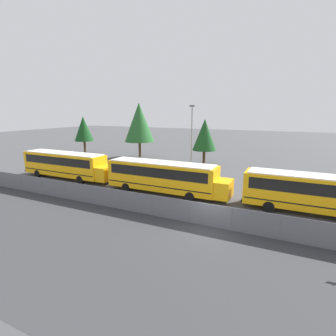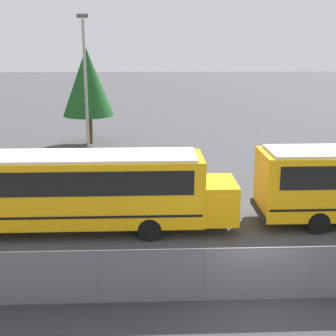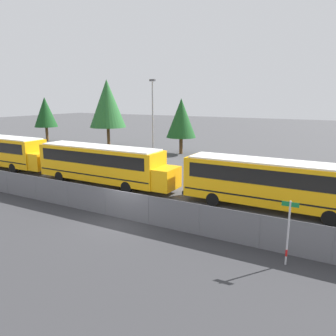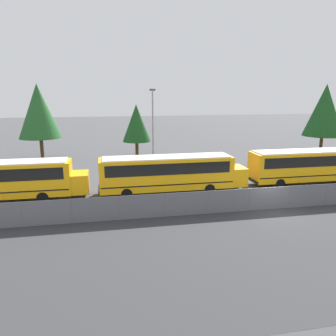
{
  "view_description": "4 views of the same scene",
  "coord_description": "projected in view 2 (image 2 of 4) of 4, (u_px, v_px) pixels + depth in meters",
  "views": [
    {
      "loc": [
        4.9,
        -17.14,
        8.16
      ],
      "look_at": [
        -6.44,
        6.54,
        2.42
      ],
      "focal_mm": 28.0,
      "sensor_mm": 36.0,
      "label": 1
    },
    {
      "loc": [
        -3.16,
        -12.39,
        7.58
      ],
      "look_at": [
        -2.39,
        6.49,
        2.34
      ],
      "focal_mm": 50.0,
      "sensor_mm": 36.0,
      "label": 2
    },
    {
      "loc": [
        11.1,
        -14.82,
        7.1
      ],
      "look_at": [
        0.22,
        4.7,
        2.25
      ],
      "focal_mm": 35.0,
      "sensor_mm": 36.0,
      "label": 3
    },
    {
      "loc": [
        -11.72,
        -21.17,
        8.48
      ],
      "look_at": [
        -6.42,
        6.29,
        2.01
      ],
      "focal_mm": 35.0,
      "sensor_mm": 36.0,
      "label": 4
    }
  ],
  "objects": [
    {
      "name": "fence",
      "position": [
        257.0,
        273.0,
        13.85
      ],
      "size": [
        65.85,
        0.07,
        1.71
      ],
      "color": "#9EA0A5",
      "rests_on": "ground_plane"
    },
    {
      "name": "tree_1",
      "position": [
        87.0,
        82.0,
        33.88
      ],
      "size": [
        3.74,
        3.74,
        6.97
      ],
      "color": "#51381E",
      "rests_on": "ground_plane"
    },
    {
      "name": "ground_plane",
      "position": [
        256.0,
        299.0,
        14.09
      ],
      "size": [
        200.0,
        200.0,
        0.0
      ],
      "primitive_type": "plane",
      "color": "#424244"
    },
    {
      "name": "school_bus_1",
      "position": [
        68.0,
        187.0,
        18.65
      ],
      "size": [
        12.78,
        2.51,
        3.2
      ],
      "color": "orange",
      "rests_on": "ground_plane"
    },
    {
      "name": "light_pole",
      "position": [
        86.0,
        90.0,
        25.83
      ],
      "size": [
        0.6,
        0.24,
        8.85
      ],
      "color": "gray",
      "rests_on": "ground_plane"
    }
  ]
}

